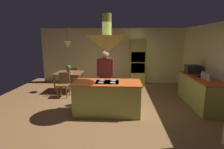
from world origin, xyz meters
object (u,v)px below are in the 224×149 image
dining_table (69,75)px  canister_tea (203,75)px  cup_on_table (71,72)px  chair_by_back_wall (74,75)px  oven_tower (137,62)px  person_at_island (105,74)px  canister_flour (209,78)px  potted_plant_on_table (69,68)px  kitchen_island (107,98)px  canister_sugar (206,77)px  chair_facing_island (64,83)px  microwave_on_counter (193,69)px

dining_table → canister_tea: bearing=-18.0°
cup_on_table → canister_tea: size_ratio=0.47×
canister_tea → chair_by_back_wall: bearing=154.5°
dining_table → oven_tower: bearing=22.2°
person_at_island → oven_tower: bearing=64.2°
cup_on_table → canister_flour: 4.67m
canister_tea → dining_table: bearing=162.0°
person_at_island → potted_plant_on_table: person_at_island is taller
kitchen_island → canister_sugar: bearing=8.8°
kitchen_island → person_at_island: person_at_island is taller
person_at_island → chair_facing_island: bearing=156.2°
chair_facing_island → canister_sugar: canister_sugar is taller
kitchen_island → person_at_island: 0.90m
chair_by_back_wall → canister_sugar: (4.54, -2.34, 0.49)m
oven_tower → microwave_on_counter: size_ratio=4.46×
canister_flour → canister_sugar: canister_flour is taller
canister_sugar → dining_table: bearing=159.9°
kitchen_island → cup_on_table: 2.44m
oven_tower → potted_plant_on_table: oven_tower is taller
oven_tower → canister_sugar: (1.74, -2.80, -0.03)m
person_at_island → cup_on_table: person_at_island is taller
chair_by_back_wall → microwave_on_counter: 4.77m
oven_tower → canister_sugar: bearing=-58.2°
canister_sugar → chair_by_back_wall: bearing=152.7°
oven_tower → canister_tea: bearing=-56.4°
potted_plant_on_table → canister_tea: bearing=-18.1°
cup_on_table → canister_sugar: canister_sugar is taller
potted_plant_on_table → cup_on_table: potted_plant_on_table is taller
kitchen_island → dining_table: (-1.70, 2.10, 0.20)m
microwave_on_counter → canister_tea: bearing=-90.0°
kitchen_island → canister_flour: canister_flour is taller
dining_table → cup_on_table: (0.16, -0.23, 0.15)m
chair_by_back_wall → microwave_on_counter: (4.54, -1.34, 0.55)m
cup_on_table → microwave_on_counter: size_ratio=0.20×
dining_table → potted_plant_on_table: 0.27m
oven_tower → canister_flour: (1.74, -2.98, -0.02)m
chair_facing_island → potted_plant_on_table: potted_plant_on_table is taller
dining_table → chair_facing_island: size_ratio=1.19×
cup_on_table → oven_tower: bearing=27.6°
dining_table → microwave_on_counter: microwave_on_counter is taller
chair_by_back_wall → canister_tea: (4.54, -2.16, 0.50)m
canister_flour → canister_tea: 0.36m
person_at_island → chair_facing_island: (-1.58, 0.70, -0.48)m
chair_facing_island → canister_flour: canister_flour is taller
chair_by_back_wall → cup_on_table: chair_by_back_wall is taller
chair_by_back_wall → canister_tea: 5.05m
dining_table → canister_flour: 4.91m
dining_table → person_at_island: 2.13m
chair_by_back_wall → canister_sugar: size_ratio=5.04×
kitchen_island → canister_tea: canister_tea is taller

